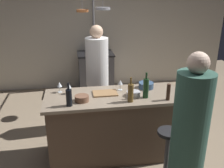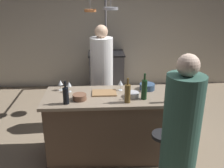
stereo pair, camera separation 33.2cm
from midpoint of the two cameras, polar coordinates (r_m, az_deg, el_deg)
name	(u,v)px [view 1 (the left image)]	position (r m, az deg, el deg)	size (l,w,h in m)	color
ground_plane	(114,153)	(3.67, -2.30, -15.69)	(9.00, 9.00, 0.00)	gray
back_wall	(93,32)	(5.87, -6.03, 11.89)	(6.40, 0.16, 2.60)	beige
kitchen_island	(114,125)	(3.42, -2.41, -9.56)	(1.80, 0.72, 0.90)	brown
stove_range	(96,72)	(5.67, -5.45, 2.74)	(0.80, 0.64, 0.89)	#47474C
chef	(97,82)	(4.03, -5.74, 0.45)	(0.36, 0.36, 1.70)	white
bar_stool_right	(167,153)	(3.06, 9.46, -15.63)	(0.28, 0.28, 0.68)	#4C4C51
guest_right	(189,140)	(2.59, 13.74, -12.58)	(0.35, 0.35, 1.68)	#33594C
overhead_pot_rack	(95,22)	(4.98, -5.97, 14.12)	(0.58, 1.46, 2.17)	gray
cutting_board	(105,93)	(3.26, -4.54, -2.18)	(0.32, 0.22, 0.02)	#997047
pepper_mill	(168,92)	(3.08, 9.93, -1.92)	(0.05, 0.05, 0.21)	#382319
wine_bottle_amber	(131,92)	(2.99, 1.16, -2.03)	(0.07, 0.07, 0.31)	brown
wine_bottle_dark	(69,97)	(2.96, -13.12, -3.07)	(0.07, 0.07, 0.29)	black
wine_bottle_red	(146,88)	(3.11, 4.83, -0.95)	(0.07, 0.07, 0.33)	#143319
wine_glass_near_right_guest	(69,86)	(3.31, -12.83, -0.55)	(0.07, 0.07, 0.15)	silver
wine_glass_by_chef	(120,83)	(3.35, -0.92, 0.23)	(0.07, 0.07, 0.15)	silver
wine_glass_near_left_guest	(59,85)	(3.38, -14.85, -0.26)	(0.07, 0.07, 0.15)	silver
mixing_bowl_wooden	(82,98)	(3.07, -10.07, -3.36)	(0.17, 0.17, 0.07)	brown
mixing_bowl_blue	(146,85)	(3.45, 5.18, -0.35)	(0.21, 0.21, 0.08)	#334C6B
mixing_bowl_steel	(133,94)	(3.19, 2.02, -2.31)	(0.18, 0.18, 0.06)	#B7B7BC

